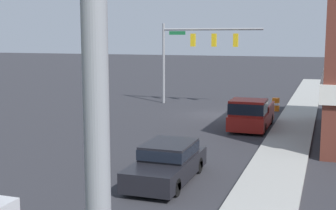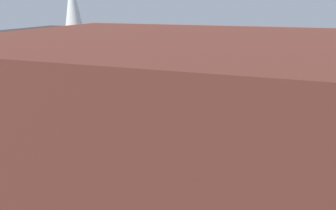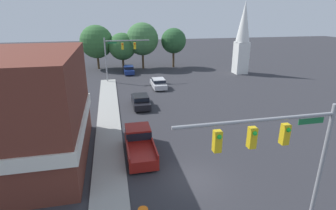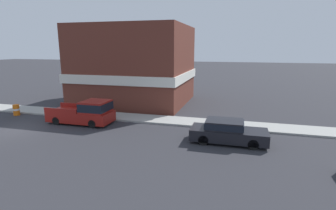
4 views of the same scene
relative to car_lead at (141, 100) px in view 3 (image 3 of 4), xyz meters
The scene contains 14 objects.
ground_plane 15.83m from the car_lead, 83.43° to the right, with size 200.00×200.00×0.00m, color #2D2D33.
sidewalk_curb 16.20m from the car_lead, 103.91° to the right, with size 2.40×60.00×0.14m.
near_signal_assembly 21.20m from the car_lead, 77.46° to the right, with size 8.34×0.49×6.67m.
far_signal_assembly 14.15m from the car_lead, 97.64° to the left, with size 7.28×0.49×7.17m.
car_lead is the anchor object (origin of this frame).
car_distant 18.93m from the car_lead, 90.12° to the left, with size 1.80×4.75×1.53m.
car_oncoming 8.66m from the car_lead, 65.11° to the left, with size 1.91×4.62×1.49m.
pickup_truck_parked 11.36m from the car_lead, 97.18° to the right, with size 2.14×5.25×1.94m.
corner_brick_building 15.55m from the car_lead, 134.93° to the right, with size 10.58×11.83×8.38m.
church_steeple 26.08m from the car_lead, 35.61° to the left, with size 2.52×2.52×12.99m.
backdrop_tree_left_far 25.95m from the car_lead, 103.02° to the left, with size 6.53×6.53×8.70m.
backdrop_tree_left_mid 23.60m from the car_lead, 91.98° to the left, with size 5.36×5.36×7.24m.
backdrop_tree_center 24.06m from the car_lead, 82.07° to the left, with size 6.44×6.44×9.16m.
backdrop_tree_right_mid 25.66m from the car_lead, 67.43° to the left, with size 5.13×5.13×8.02m.
Camera 3 is at (-5.01, -14.65, 10.89)m, focal length 28.00 mm.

